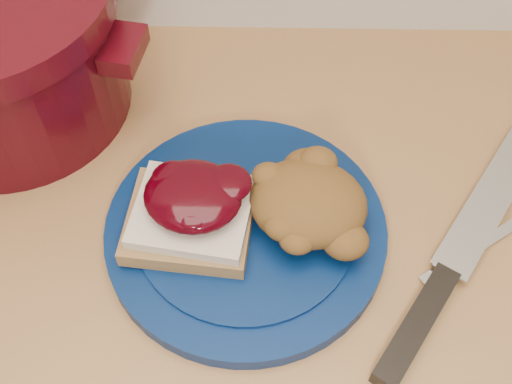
{
  "coord_description": "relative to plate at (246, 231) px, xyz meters",
  "views": [
    {
      "loc": [
        0.04,
        1.13,
        1.47
      ],
      "look_at": [
        0.04,
        1.5,
        0.95
      ],
      "focal_mm": 45.0,
      "sensor_mm": 36.0,
      "label": 1
    }
  ],
  "objects": [
    {
      "name": "base_cabinet",
      "position": [
        -0.03,
        0.02,
        -0.48
      ],
      "size": [
        4.0,
        0.6,
        0.86
      ],
      "primitive_type": "cube",
      "color": "beige",
      "rests_on": "floor"
    },
    {
      "name": "chef_knife",
      "position": [
        0.19,
        -0.06,
        0.0
      ],
      "size": [
        0.23,
        0.32,
        0.02
      ],
      "rotation": [
        0.0,
        0.0,
        0.98
      ],
      "color": "black",
      "rests_on": "wood_countertop"
    },
    {
      "name": "sandwich",
      "position": [
        -0.05,
        -0.0,
        0.04
      ],
      "size": [
        0.13,
        0.12,
        0.06
      ],
      "rotation": [
        0.0,
        0.0,
        -0.21
      ],
      "color": "olive",
      "rests_on": "plate"
    },
    {
      "name": "stuffing_mound",
      "position": [
        0.06,
        0.01,
        0.04
      ],
      "size": [
        0.13,
        0.12,
        0.06
      ],
      "primitive_type": "ellipsoid",
      "rotation": [
        0.0,
        0.0,
        -0.21
      ],
      "color": "brown",
      "rests_on": "plate"
    },
    {
      "name": "plate",
      "position": [
        0.0,
        0.0,
        0.0
      ],
      "size": [
        0.34,
        0.34,
        0.02
      ],
      "primitive_type": "cylinder",
      "rotation": [
        0.0,
        0.0,
        -0.21
      ],
      "color": "#051C4A",
      "rests_on": "wood_countertop"
    },
    {
      "name": "butter_knife",
      "position": [
        0.24,
        -0.01,
        -0.01
      ],
      "size": [
        0.13,
        0.09,
        0.0
      ],
      "primitive_type": "cube",
      "rotation": [
        0.0,
        0.0,
        0.58
      ],
      "color": "silver",
      "rests_on": "wood_countertop"
    }
  ]
}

